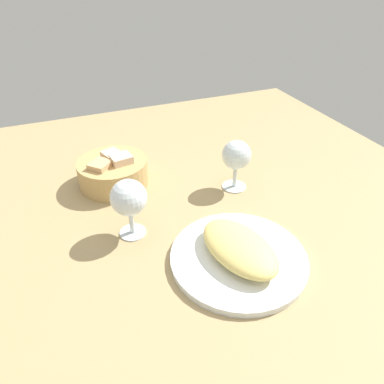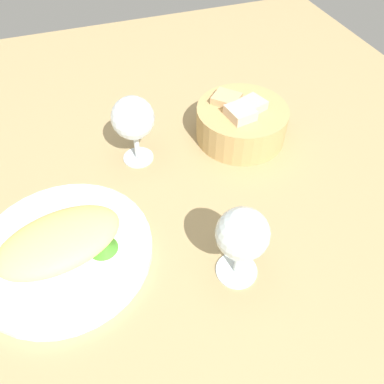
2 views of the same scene
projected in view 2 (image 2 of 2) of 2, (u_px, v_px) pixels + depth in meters
The scene contains 7 objects.
ground_plane at pixel (151, 204), 65.47cm from camera, with size 140.00×140.00×2.00cm, color tan.
plate at pixel (64, 251), 57.06cm from camera, with size 26.64×26.64×1.40cm, color white.
omelette at pixel (59, 241), 55.00cm from camera, with size 18.35×10.88×4.16cm, color #EAD172.
lettuce_garnish at pixel (103, 246), 56.10cm from camera, with size 4.41×4.41×1.32cm, color #438A2A.
bread_basket at pixel (241, 122), 73.41cm from camera, with size 17.48×17.48×8.58cm.
wine_glass_near at pixel (242, 236), 49.15cm from camera, with size 7.18×7.18×12.88cm.
wine_glass_far at pixel (133, 120), 65.24cm from camera, with size 7.58×7.58×13.14cm.
Camera 2 is at (-7.18, -42.18, 49.11)cm, focal length 35.48 mm.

